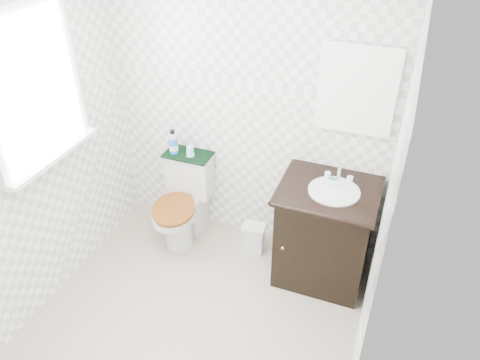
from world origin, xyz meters
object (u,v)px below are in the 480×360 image
Objects in this scene: vanity at (325,231)px; trash_bin at (254,238)px; toilet at (185,203)px; cup at (190,151)px; mouthwash_bottle at (173,143)px.

vanity is 0.65m from trash_bin.
cup is at bearing 71.88° from toilet.
mouthwash_bottle is at bearing -178.98° from cup.
vanity is at bearing -3.26° from toilet.
vanity reaches higher than cup.
trash_bin is (-0.58, 0.06, -0.30)m from vanity.
trash_bin is at bearing -0.34° from toilet.
toilet is at bearing -39.94° from mouthwash_bottle.
cup reaches higher than toilet.
vanity is 4.53× the size of mouthwash_bottle.
vanity is 10.79× the size of cup.
mouthwash_bottle reaches higher than cup.
cup reaches higher than trash_bin.
vanity is 1.23m from cup.
mouthwash_bottle is at bearing 140.06° from toilet.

